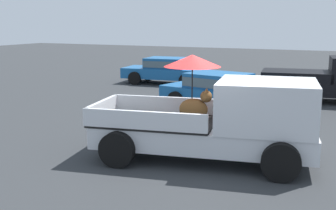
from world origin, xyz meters
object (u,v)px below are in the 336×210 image
object	(u,v)px
pickup_truck_red	(328,80)
pickup_truck_main	(224,119)
parked_sedan_near	(167,69)
parked_sedan_far	(220,89)

from	to	relation	value
pickup_truck_red	pickup_truck_main	bearing A→B (deg)	-108.00
pickup_truck_main	pickup_truck_red	world-z (taller)	pickup_truck_main
pickup_truck_main	pickup_truck_red	size ratio (longest dim) A/B	1.06
pickup_truck_red	parked_sedan_near	size ratio (longest dim) A/B	1.13
pickup_truck_main	parked_sedan_far	size ratio (longest dim) A/B	1.16
parked_sedan_near	parked_sedan_far	xyz separation A→B (m)	(4.56, -5.13, 0.00)
pickup_truck_red	parked_sedan_far	size ratio (longest dim) A/B	1.10
parked_sedan_far	pickup_truck_main	bearing A→B (deg)	-58.49
pickup_truck_main	parked_sedan_near	xyz separation A→B (m)	(-6.50, 10.66, -0.24)
pickup_truck_red	parked_sedan_near	bearing A→B (deg)	158.32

